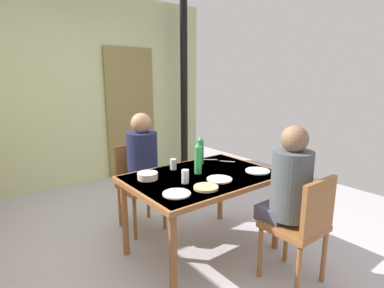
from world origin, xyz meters
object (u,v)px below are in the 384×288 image
at_px(chair_far_diner, 138,181).
at_px(person_near_diner, 290,183).
at_px(dining_table, 203,183).
at_px(chair_near_diner, 303,224).
at_px(water_bottle_green_near, 198,159).
at_px(serving_bowl_center, 148,176).
at_px(water_bottle_green_far, 200,151).
at_px(person_far_diner, 143,157).

distance_m(chair_far_diner, person_near_diner, 1.58).
relative_size(dining_table, chair_near_diner, 1.47).
distance_m(chair_near_diner, chair_far_diner, 1.68).
xyz_separation_m(chair_far_diner, water_bottle_green_near, (0.22, -0.73, 0.36)).
bearing_deg(serving_bowl_center, water_bottle_green_far, 7.22).
height_order(chair_far_diner, water_bottle_green_near, water_bottle_green_near).
bearing_deg(water_bottle_green_near, chair_near_diner, -70.68).
distance_m(dining_table, chair_near_diner, 0.87).
bearing_deg(person_near_diner, water_bottle_green_far, 95.98).
relative_size(chair_far_diner, serving_bowl_center, 5.12).
relative_size(chair_far_diner, person_far_diner, 1.13).
xyz_separation_m(dining_table, serving_bowl_center, (-0.43, 0.20, 0.10)).
bearing_deg(person_far_diner, water_bottle_green_far, 137.84).
bearing_deg(person_far_diner, water_bottle_green_near, 109.88).
bearing_deg(person_far_diner, chair_far_diner, -90.00).
bearing_deg(chair_near_diner, person_near_diner, 90.00).
bearing_deg(water_bottle_green_far, chair_far_diner, 129.10).
height_order(chair_near_diner, water_bottle_green_near, water_bottle_green_near).
height_order(chair_near_diner, water_bottle_green_far, water_bottle_green_far).
relative_size(person_far_diner, water_bottle_green_far, 2.78).
bearing_deg(dining_table, water_bottle_green_near, 89.78).
xyz_separation_m(chair_far_diner, serving_bowl_center, (-0.21, -0.60, 0.26)).
relative_size(person_far_diner, serving_bowl_center, 4.53).
height_order(chair_far_diner, person_near_diner, person_near_diner).
bearing_deg(serving_bowl_center, dining_table, -25.36).
bearing_deg(serving_bowl_center, water_bottle_green_near, -17.96).
xyz_separation_m(chair_far_diner, person_far_diner, (-0.00, -0.14, 0.28)).
height_order(dining_table, chair_far_diner, chair_far_diner).
distance_m(chair_far_diner, serving_bowl_center, 0.68).
height_order(person_far_diner, water_bottle_green_near, person_far_diner).
xyz_separation_m(chair_near_diner, person_near_diner, (-0.00, 0.14, 0.28)).
bearing_deg(chair_far_diner, serving_bowl_center, 70.57).
height_order(person_near_diner, person_far_diner, same).
distance_m(person_far_diner, water_bottle_green_far, 0.57).
bearing_deg(chair_near_diner, serving_bowl_center, 126.08).
xyz_separation_m(chair_near_diner, water_bottle_green_far, (-0.10, 1.08, 0.36)).
bearing_deg(chair_near_diner, chair_far_diner, 107.99).
height_order(dining_table, person_near_diner, person_near_diner).
distance_m(water_bottle_green_near, serving_bowl_center, 0.46).
height_order(chair_far_diner, water_bottle_green_far, water_bottle_green_far).
distance_m(chair_near_diner, water_bottle_green_far, 1.14).
height_order(chair_near_diner, person_far_diner, person_far_diner).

